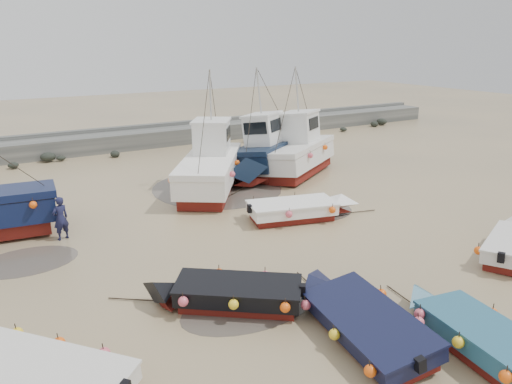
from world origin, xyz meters
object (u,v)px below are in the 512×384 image
at_px(dinghy_2, 475,330).
at_px(cabin_boat_1, 212,164).
at_px(dinghy_1, 363,316).
at_px(dinghy_0, 35,369).
at_px(dinghy_5, 300,208).
at_px(dinghy_4, 226,290).
at_px(person, 63,239).
at_px(cabin_boat_3, 302,150).
at_px(cabin_boat_2, 270,152).

height_order(dinghy_2, cabin_boat_1, cabin_boat_1).
distance_m(dinghy_1, dinghy_2, 2.85).
bearing_deg(dinghy_1, dinghy_2, -36.12).
distance_m(dinghy_0, dinghy_5, 13.37).
bearing_deg(dinghy_4, dinghy_5, -13.87).
relative_size(dinghy_0, dinghy_2, 0.91).
distance_m(dinghy_0, dinghy_1, 8.27).
xyz_separation_m(dinghy_2, person, (-7.82, 13.27, -0.55)).
relative_size(dinghy_0, dinghy_4, 1.03).
height_order(dinghy_0, cabin_boat_1, cabin_boat_1).
bearing_deg(person, cabin_boat_1, -176.24).
relative_size(dinghy_5, cabin_boat_1, 0.64).
bearing_deg(dinghy_4, dinghy_1, -104.30).
height_order(dinghy_0, cabin_boat_3, cabin_boat_3).
relative_size(dinghy_1, cabin_boat_3, 0.75).
height_order(dinghy_1, cabin_boat_3, cabin_boat_3).
xyz_separation_m(cabin_boat_1, person, (-8.39, -3.52, -1.32)).
height_order(dinghy_1, dinghy_4, same).
bearing_deg(cabin_boat_1, dinghy_4, -79.58).
bearing_deg(dinghy_0, dinghy_4, -28.89).
bearing_deg(dinghy_0, person, 36.24).
relative_size(dinghy_0, dinghy_5, 0.88).
xyz_separation_m(dinghy_1, person, (-5.79, 11.26, -0.54)).
height_order(dinghy_4, cabin_boat_1, cabin_boat_1).
bearing_deg(dinghy_5, dinghy_0, -48.06).
distance_m(dinghy_0, dinghy_2, 10.83).
height_order(dinghy_4, person, dinghy_4).
distance_m(dinghy_2, cabin_boat_1, 16.81).
bearing_deg(cabin_boat_1, person, -122.95).
xyz_separation_m(dinghy_0, person, (2.21, 9.18, -0.54)).
relative_size(dinghy_2, person, 3.30).
bearing_deg(dinghy_1, cabin_boat_1, 88.58).
distance_m(dinghy_2, dinghy_5, 10.48).
distance_m(dinghy_5, cabin_boat_1, 6.61).
bearing_deg(dinghy_2, dinghy_5, 88.36).
relative_size(dinghy_0, cabin_boat_1, 0.56).
distance_m(dinghy_0, cabin_boat_3, 21.08).
relative_size(dinghy_0, person, 2.99).
bearing_deg(cabin_boat_1, dinghy_2, -57.65).
relative_size(dinghy_2, dinghy_4, 1.14).
height_order(dinghy_2, cabin_boat_2, cabin_boat_2).
relative_size(dinghy_1, dinghy_4, 1.24).
relative_size(dinghy_4, person, 2.91).
bearing_deg(cabin_boat_2, dinghy_2, 130.92).
bearing_deg(cabin_boat_2, dinghy_0, 98.61).
distance_m(dinghy_5, cabin_boat_2, 7.98).
bearing_deg(cabin_boat_3, dinghy_4, -75.66).
bearing_deg(cabin_boat_3, cabin_boat_2, -143.07).
relative_size(dinghy_5, cabin_boat_2, 0.69).
relative_size(dinghy_1, dinghy_5, 1.05).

